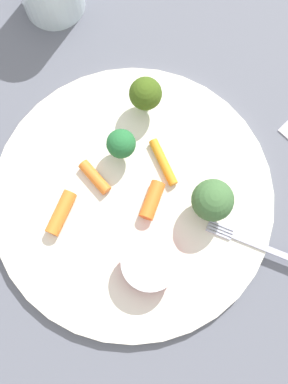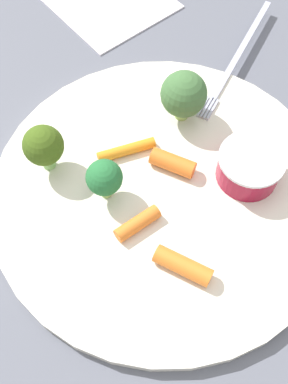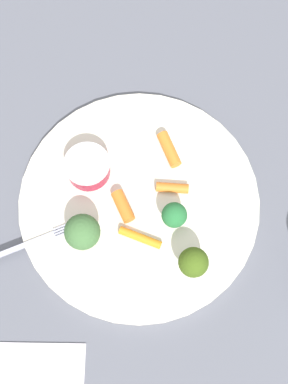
{
  "view_description": "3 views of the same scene",
  "coord_description": "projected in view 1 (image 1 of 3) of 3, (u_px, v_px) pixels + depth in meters",
  "views": [
    {
      "loc": [
        0.1,
        -0.05,
        0.48
      ],
      "look_at": [
        0.01,
        0.01,
        0.03
      ],
      "focal_mm": 41.04,
      "sensor_mm": 36.0,
      "label": 1
    },
    {
      "loc": [
        -0.12,
        -0.17,
        0.37
      ],
      "look_at": [
        -0.02,
        0.0,
        0.02
      ],
      "focal_mm": 43.15,
      "sensor_mm": 36.0,
      "label": 2
    },
    {
      "loc": [
        -0.04,
        0.18,
        0.62
      ],
      "look_at": [
        -0.01,
        -0.01,
        0.03
      ],
      "focal_mm": 46.22,
      "sensor_mm": 36.0,
      "label": 3
    }
  ],
  "objects": [
    {
      "name": "plate",
      "position": [
        133.0,
        197.0,
        0.49
      ],
      "size": [
        0.31,
        0.31,
        0.01
      ],
      "primitive_type": "cylinder",
      "color": "silver",
      "rests_on": "ground_plane"
    },
    {
      "name": "carrot_stick_1",
      "position": [
        152.0,
        200.0,
        0.47
      ],
      "size": [
        0.04,
        0.04,
        0.02
      ],
      "primitive_type": "cylinder",
      "rotation": [
        1.57,
        0.0,
        0.62
      ],
      "color": "orange",
      "rests_on": "plate"
    },
    {
      "name": "carrot_stick_3",
      "position": [
        61.0,
        213.0,
        0.47
      ],
      "size": [
        0.04,
        0.05,
        0.02
      ],
      "primitive_type": "cylinder",
      "rotation": [
        1.57,
        0.0,
        3.72
      ],
      "color": "orange",
      "rests_on": "plate"
    },
    {
      "name": "carrot_stick_2",
      "position": [
        163.0,
        162.0,
        0.49
      ],
      "size": [
        0.06,
        0.02,
        0.01
      ],
      "primitive_type": "cylinder",
      "rotation": [
        1.57,
        0.0,
        1.39
      ],
      "color": "orange",
      "rests_on": "plate"
    },
    {
      "name": "sauce_cup",
      "position": [
        150.0,
        263.0,
        0.45
      ],
      "size": [
        0.06,
        0.06,
        0.03
      ],
      "color": "maroon",
      "rests_on": "plate"
    },
    {
      "name": "carrot_stick_0",
      "position": [
        95.0,
        177.0,
        0.48
      ],
      "size": [
        0.04,
        0.02,
        0.01
      ],
      "primitive_type": "cylinder",
      "rotation": [
        1.57,
        0.0,
        1.69
      ],
      "color": "orange",
      "rests_on": "plate"
    },
    {
      "name": "ground_plane",
      "position": [
        133.0,
        198.0,
        0.49
      ],
      "size": [
        2.4,
        2.4,
        0.0
      ],
      "primitive_type": "plane",
      "color": "#595C68"
    },
    {
      "name": "broccoli_floret_2",
      "position": [
        146.0,
        94.0,
        0.48
      ],
      "size": [
        0.04,
        0.04,
        0.05
      ],
      "color": "#88C066",
      "rests_on": "plate"
    },
    {
      "name": "broccoli_floret_1",
      "position": [
        121.0,
        144.0,
        0.47
      ],
      "size": [
        0.03,
        0.03,
        0.04
      ],
      "color": "#90BB5F",
      "rests_on": "plate"
    },
    {
      "name": "broccoli_floret_0",
      "position": [
        212.0,
        200.0,
        0.45
      ],
      "size": [
        0.04,
        0.04,
        0.05
      ],
      "color": "#94BE60",
      "rests_on": "plate"
    }
  ]
}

